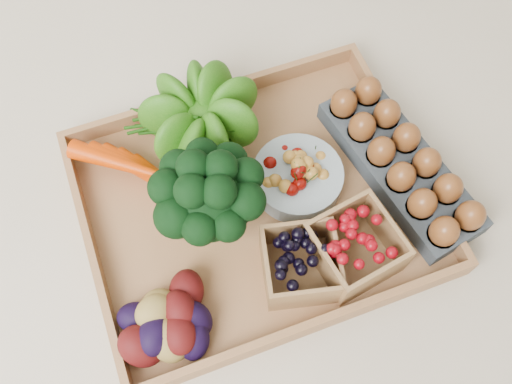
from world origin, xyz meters
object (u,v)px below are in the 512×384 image
object	(u,v)px
egg_carton	(399,166)
cherry_bowl	(297,178)
tray	(256,206)
broccoli	(211,207)

from	to	relation	value
egg_carton	cherry_bowl	bearing A→B (deg)	156.87
tray	egg_carton	distance (m)	0.25
tray	cherry_bowl	bearing A→B (deg)	8.39
broccoli	egg_carton	world-z (taller)	broccoli
broccoli	cherry_bowl	xyz separation A→B (m)	(0.15, 0.02, -0.05)
cherry_bowl	tray	bearing A→B (deg)	-171.61
egg_carton	broccoli	bearing A→B (deg)	166.79
tray	egg_carton	xyz separation A→B (m)	(0.24, -0.03, 0.03)
broccoli	egg_carton	size ratio (longest dim) A/B	0.54
broccoli	egg_carton	xyz separation A→B (m)	(0.32, -0.02, -0.05)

